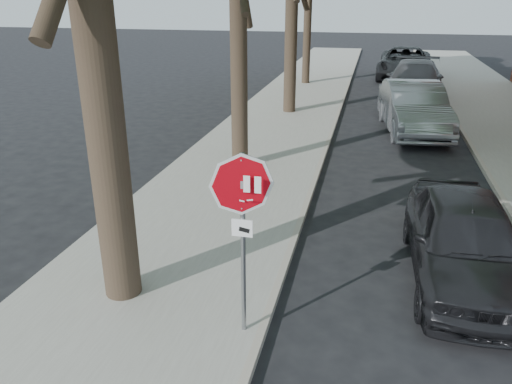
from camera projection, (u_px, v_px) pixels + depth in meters
The scene contains 9 objects.
ground at pixel (293, 343), 6.94m from camera, with size 120.00×120.00×0.00m, color black.
sidewalk_left at pixel (277, 124), 18.30m from camera, with size 4.00×55.00×0.12m, color gray.
curb_left at pixel (334, 127), 17.87m from camera, with size 0.12×55.00×0.13m, color #9E9384.
curb_right at pixel (464, 134), 16.94m from camera, with size 0.12×55.00×0.13m, color #9E9384.
stop_sign at pixel (242, 211), 6.34m from camera, with size 0.76×0.34×2.61m.
car_a at pixel (464, 240), 8.26m from camera, with size 1.72×4.28×1.46m, color black.
car_b at pixel (414, 108), 17.17m from camera, with size 1.81×5.18×1.71m, color gray.
car_c at pixel (414, 81), 22.38m from camera, with size 2.41×5.92×1.72m, color #4E4E53.
car_d at pixel (405, 63), 28.16m from camera, with size 2.85×6.19×1.72m, color black.
Camera 1 is at (0.78, -5.63, 4.53)m, focal length 35.00 mm.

